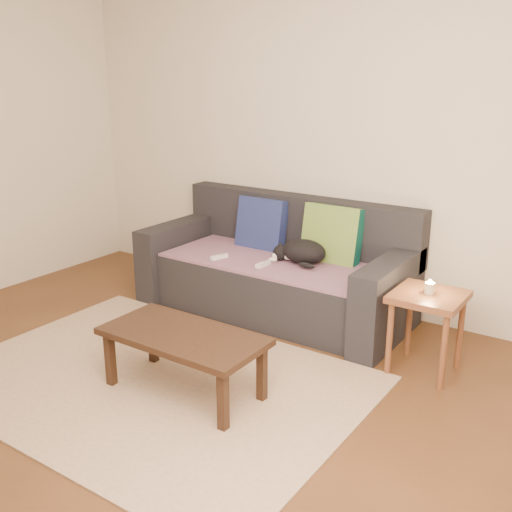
{
  "coord_description": "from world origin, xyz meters",
  "views": [
    {
      "loc": [
        2.37,
        -2.2,
        1.83
      ],
      "look_at": [
        0.05,
        1.2,
        0.55
      ],
      "focal_mm": 42.0,
      "sensor_mm": 36.0,
      "label": 1
    }
  ],
  "objects_px": {
    "sofa": "(277,273)",
    "wii_remote_a": "(219,257)",
    "coffee_table": "(183,341)",
    "side_table": "(428,308)",
    "wii_remote_b": "(263,264)",
    "cat": "(302,252)"
  },
  "relations": [
    {
      "from": "sofa",
      "to": "wii_remote_b",
      "type": "relative_size",
      "value": 14.0
    },
    {
      "from": "wii_remote_a",
      "to": "coffee_table",
      "type": "xyz_separation_m",
      "value": [
        0.59,
        -1.11,
        -0.12
      ]
    },
    {
      "from": "wii_remote_b",
      "to": "coffee_table",
      "type": "xyz_separation_m",
      "value": [
        0.21,
        -1.15,
        -0.12
      ]
    },
    {
      "from": "wii_remote_a",
      "to": "coffee_table",
      "type": "bearing_deg",
      "value": -135.43
    },
    {
      "from": "sofa",
      "to": "wii_remote_a",
      "type": "bearing_deg",
      "value": -139.33
    },
    {
      "from": "side_table",
      "to": "coffee_table",
      "type": "xyz_separation_m",
      "value": [
        -1.07,
        -1.06,
        -0.1
      ]
    },
    {
      "from": "cat",
      "to": "wii_remote_a",
      "type": "height_order",
      "value": "cat"
    },
    {
      "from": "side_table",
      "to": "coffee_table",
      "type": "relative_size",
      "value": 0.54
    },
    {
      "from": "wii_remote_a",
      "to": "wii_remote_b",
      "type": "height_order",
      "value": "same"
    },
    {
      "from": "sofa",
      "to": "coffee_table",
      "type": "xyz_separation_m",
      "value": [
        0.25,
        -1.41,
        0.03
      ]
    },
    {
      "from": "cat",
      "to": "side_table",
      "type": "xyz_separation_m",
      "value": [
        1.09,
        -0.32,
        -0.09
      ]
    },
    {
      "from": "wii_remote_b",
      "to": "wii_remote_a",
      "type": "bearing_deg",
      "value": 97.69
    },
    {
      "from": "side_table",
      "to": "coffee_table",
      "type": "height_order",
      "value": "side_table"
    },
    {
      "from": "wii_remote_a",
      "to": "wii_remote_b",
      "type": "relative_size",
      "value": 1.0
    },
    {
      "from": "sofa",
      "to": "wii_remote_b",
      "type": "distance_m",
      "value": 0.3
    },
    {
      "from": "cat",
      "to": "wii_remote_a",
      "type": "relative_size",
      "value": 3.07
    },
    {
      "from": "sofa",
      "to": "wii_remote_b",
      "type": "bearing_deg",
      "value": -81.62
    },
    {
      "from": "wii_remote_b",
      "to": "coffee_table",
      "type": "relative_size",
      "value": 0.16
    },
    {
      "from": "side_table",
      "to": "wii_remote_b",
      "type": "bearing_deg",
      "value": 176.0
    },
    {
      "from": "side_table",
      "to": "coffee_table",
      "type": "bearing_deg",
      "value": -135.21
    },
    {
      "from": "sofa",
      "to": "wii_remote_a",
      "type": "relative_size",
      "value": 14.0
    },
    {
      "from": "coffee_table",
      "to": "sofa",
      "type": "bearing_deg",
      "value": 100.04
    }
  ]
}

